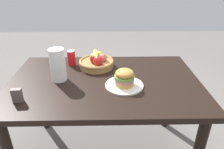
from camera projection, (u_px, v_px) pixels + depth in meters
dining_table at (105, 92)px, 1.58m from camera, size 1.40×0.90×0.75m
plate at (124, 85)px, 1.45m from camera, size 0.27×0.27×0.01m
sandwich at (124, 77)px, 1.42m from camera, size 0.14×0.14×0.12m
soda_can at (71, 58)px, 1.75m from camera, size 0.07×0.07×0.13m
fruit_basket at (97, 62)px, 1.72m from camera, size 0.29×0.29×0.14m
paper_towel_roll at (58, 65)px, 1.48m from camera, size 0.11×0.11×0.24m
napkin_holder at (17, 96)px, 1.26m from camera, size 0.06×0.04×0.09m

